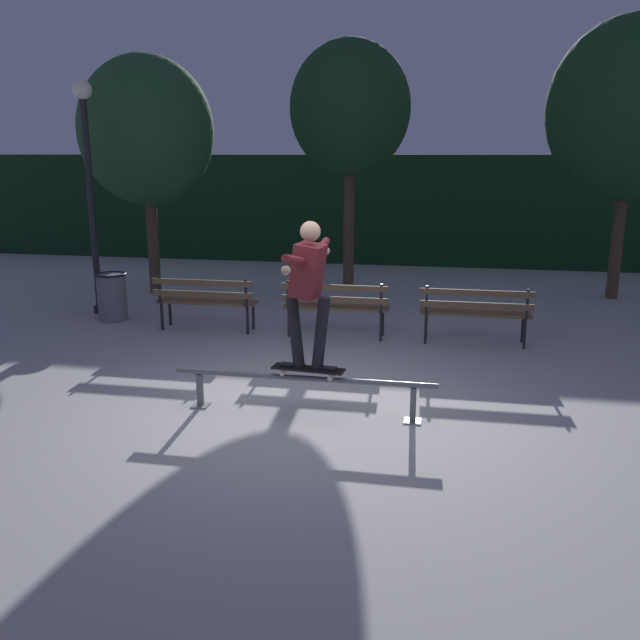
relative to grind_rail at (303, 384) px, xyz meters
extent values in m
plane|color=#ADAAA8|center=(0.00, 0.07, -0.34)|extent=(90.00, 90.00, 0.00)
cube|color=black|center=(0.00, 10.69, 1.01)|extent=(24.00, 1.20, 2.70)
cylinder|color=slate|center=(0.00, 0.00, 0.06)|extent=(2.86, 0.06, 0.06)
cube|color=slate|center=(-1.17, 0.00, -0.15)|extent=(0.06, 0.06, 0.37)
cube|color=slate|center=(-1.17, 0.00, -0.33)|extent=(0.18, 0.18, 0.01)
cube|color=slate|center=(1.17, 0.00, -0.15)|extent=(0.06, 0.06, 0.37)
cube|color=slate|center=(1.17, 0.00, -0.33)|extent=(0.18, 0.18, 0.01)
cube|color=black|center=(0.05, 0.00, 0.17)|extent=(0.80, 0.28, 0.02)
cube|color=black|center=(0.05, 0.00, 0.18)|extent=(0.78, 0.27, 0.00)
cube|color=#9E9EA3|center=(0.32, -0.03, 0.16)|extent=(0.07, 0.17, 0.02)
cube|color=#9E9EA3|center=(-0.21, 0.03, 0.16)|extent=(0.07, 0.17, 0.02)
cylinder|color=beige|center=(0.31, -0.11, 0.12)|extent=(0.05, 0.04, 0.05)
cylinder|color=beige|center=(0.33, 0.05, 0.12)|extent=(0.05, 0.04, 0.05)
cylinder|color=beige|center=(-0.22, -0.05, 0.12)|extent=(0.05, 0.04, 0.05)
cylinder|color=beige|center=(-0.20, 0.11, 0.12)|extent=(0.05, 0.04, 0.05)
cube|color=black|center=(0.23, -0.02, 0.20)|extent=(0.27, 0.13, 0.03)
cube|color=black|center=(-0.12, 0.02, 0.20)|extent=(0.27, 0.13, 0.03)
cylinder|color=black|center=(0.19, -0.01, 0.57)|extent=(0.22, 0.14, 0.79)
cylinder|color=black|center=(-0.09, 0.01, 0.57)|extent=(0.22, 0.14, 0.79)
cube|color=maroon|center=(0.05, 0.00, 1.23)|extent=(0.37, 0.39, 0.57)
cylinder|color=maroon|center=(0.01, -0.38, 1.39)|extent=(0.15, 0.61, 0.21)
cylinder|color=maroon|center=(0.09, 0.38, 1.39)|extent=(0.15, 0.61, 0.21)
sphere|color=tan|center=(-0.01, -0.66, 1.34)|extent=(0.09, 0.09, 0.09)
sphere|color=tan|center=(0.12, 0.66, 1.34)|extent=(0.09, 0.09, 0.09)
sphere|color=tan|center=(0.08, 0.00, 1.63)|extent=(0.21, 0.21, 0.21)
cube|color=black|center=(-1.55, 3.37, -0.12)|extent=(0.04, 0.04, 0.44)
cube|color=black|center=(-1.55, 3.05, -0.12)|extent=(0.04, 0.04, 0.44)
cube|color=black|center=(-1.55, 3.01, 0.32)|extent=(0.04, 0.04, 0.44)
cube|color=black|center=(-2.96, 3.36, -0.12)|extent=(0.04, 0.04, 0.44)
cube|color=black|center=(-2.96, 3.04, -0.12)|extent=(0.04, 0.04, 0.44)
cube|color=black|center=(-2.96, 3.00, 0.32)|extent=(0.04, 0.04, 0.44)
cube|color=brown|center=(-2.26, 3.34, 0.12)|extent=(1.60, 0.10, 0.04)
cube|color=brown|center=(-2.26, 3.20, 0.12)|extent=(1.60, 0.10, 0.04)
cube|color=brown|center=(-2.26, 3.06, 0.12)|extent=(1.60, 0.10, 0.04)
cube|color=brown|center=(-2.26, 2.99, 0.28)|extent=(1.60, 0.04, 0.09)
cube|color=brown|center=(-2.26, 2.99, 0.46)|extent=(1.60, 0.04, 0.09)
cube|color=black|center=(0.51, 3.37, -0.12)|extent=(0.04, 0.04, 0.44)
cube|color=black|center=(0.51, 3.05, -0.12)|extent=(0.04, 0.04, 0.44)
cube|color=black|center=(0.52, 3.01, 0.32)|extent=(0.04, 0.04, 0.44)
cube|color=black|center=(-0.89, 3.36, -0.12)|extent=(0.04, 0.04, 0.44)
cube|color=black|center=(-0.89, 3.04, -0.12)|extent=(0.04, 0.04, 0.44)
cube|color=black|center=(-0.89, 3.00, 0.32)|extent=(0.04, 0.04, 0.44)
cube|color=brown|center=(-0.19, 3.34, 0.12)|extent=(1.60, 0.10, 0.04)
cube|color=brown|center=(-0.19, 3.20, 0.12)|extent=(1.60, 0.10, 0.04)
cube|color=brown|center=(-0.19, 3.06, 0.12)|extent=(1.60, 0.10, 0.04)
cube|color=brown|center=(-0.19, 2.99, 0.28)|extent=(1.60, 0.04, 0.09)
cube|color=brown|center=(-0.19, 2.99, 0.46)|extent=(1.60, 0.04, 0.09)
cube|color=black|center=(2.58, 3.37, -0.12)|extent=(0.04, 0.04, 0.44)
cube|color=black|center=(2.58, 3.05, -0.12)|extent=(0.04, 0.04, 0.44)
cube|color=black|center=(2.58, 3.01, 0.32)|extent=(0.04, 0.04, 0.44)
cube|color=black|center=(1.17, 3.36, -0.12)|extent=(0.04, 0.04, 0.44)
cube|color=black|center=(1.18, 3.04, -0.12)|extent=(0.04, 0.04, 0.44)
cube|color=black|center=(1.18, 3.00, 0.32)|extent=(0.04, 0.04, 0.44)
cube|color=brown|center=(1.88, 3.34, 0.12)|extent=(1.60, 0.10, 0.04)
cube|color=brown|center=(1.88, 3.20, 0.12)|extent=(1.60, 0.10, 0.04)
cube|color=brown|center=(1.88, 3.06, 0.12)|extent=(1.60, 0.10, 0.04)
cube|color=brown|center=(1.88, 2.99, 0.28)|extent=(1.60, 0.04, 0.09)
cube|color=brown|center=(1.88, 2.99, 0.46)|extent=(1.60, 0.04, 0.09)
cylinder|color=#4C3828|center=(-4.31, 5.78, 0.69)|extent=(0.22, 0.22, 2.06)
ellipsoid|color=#234C28|center=(-4.31, 5.78, 2.81)|extent=(2.56, 2.56, 2.81)
cylinder|color=#4C3828|center=(4.59, 6.98, 0.78)|extent=(0.22, 0.22, 2.24)
ellipsoid|color=#193D1E|center=(4.59, 6.98, 3.18)|extent=(2.99, 2.99, 3.29)
cylinder|color=#4C3828|center=(-0.58, 7.04, 0.95)|extent=(0.22, 0.22, 2.59)
ellipsoid|color=#193D1E|center=(-0.58, 7.04, 3.26)|extent=(2.38, 2.38, 2.62)
cylinder|color=black|center=(-4.54, 3.94, 1.46)|extent=(0.11, 0.11, 3.60)
sphere|color=#F2EACC|center=(-4.54, 3.94, 3.40)|extent=(0.32, 0.32, 0.32)
cylinder|color=black|center=(-4.54, 3.94, -0.28)|extent=(0.20, 0.20, 0.12)
cylinder|color=slate|center=(-4.05, 3.50, 0.05)|extent=(0.48, 0.48, 0.78)
torus|color=black|center=(-4.05, 3.50, 0.44)|extent=(0.52, 0.52, 0.04)
camera|label=1|loc=(1.48, -6.69, 2.40)|focal=37.94mm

